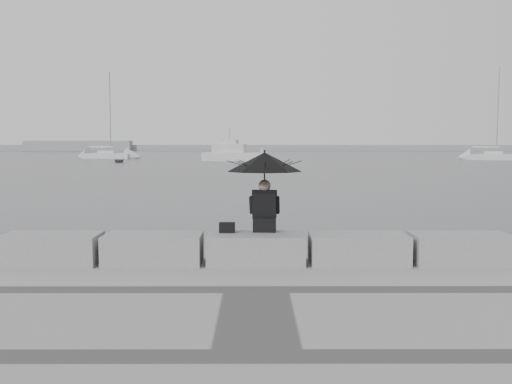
{
  "coord_description": "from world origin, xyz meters",
  "views": [
    {
      "loc": [
        -0.02,
        -9.78,
        2.53
      ],
      "look_at": [
        0.01,
        3.0,
        1.4
      ],
      "focal_mm": 40.0,
      "sensor_mm": 36.0,
      "label": 1
    }
  ],
  "objects_px": {
    "sailboat_left": "(108,155)",
    "motor_cruiser": "(236,154)",
    "dinghy": "(119,160)",
    "seated_person": "(265,171)",
    "sailboat_right": "(493,156)"
  },
  "relations": [
    {
      "from": "sailboat_left",
      "to": "sailboat_right",
      "type": "xyz_separation_m",
      "value": [
        55.08,
        -5.88,
        0.01
      ]
    },
    {
      "from": "sailboat_right",
      "to": "motor_cruiser",
      "type": "relative_size",
      "value": 1.45
    },
    {
      "from": "seated_person",
      "to": "sailboat_left",
      "type": "relative_size",
      "value": 0.11
    },
    {
      "from": "seated_person",
      "to": "sailboat_left",
      "type": "distance_m",
      "value": 78.72
    },
    {
      "from": "seated_person",
      "to": "motor_cruiser",
      "type": "xyz_separation_m",
      "value": [
        -2.68,
        65.64,
        -1.14
      ]
    },
    {
      "from": "sailboat_left",
      "to": "motor_cruiser",
      "type": "bearing_deg",
      "value": -10.5
    },
    {
      "from": "motor_cruiser",
      "to": "dinghy",
      "type": "relative_size",
      "value": 3.15
    },
    {
      "from": "sailboat_right",
      "to": "dinghy",
      "type": "xyz_separation_m",
      "value": [
        -49.8,
        -9.6,
        -0.3
      ]
    },
    {
      "from": "seated_person",
      "to": "sailboat_left",
      "type": "bearing_deg",
      "value": 111.66
    },
    {
      "from": "sailboat_right",
      "to": "dinghy",
      "type": "relative_size",
      "value": 4.56
    },
    {
      "from": "sailboat_left",
      "to": "seated_person",
      "type": "bearing_deg",
      "value": -57.12
    },
    {
      "from": "seated_person",
      "to": "sailboat_right",
      "type": "distance_m",
      "value": 77.11
    },
    {
      "from": "dinghy",
      "to": "motor_cruiser",
      "type": "bearing_deg",
      "value": 12.35
    },
    {
      "from": "sailboat_left",
      "to": "sailboat_right",
      "type": "distance_m",
      "value": 55.39
    },
    {
      "from": "dinghy",
      "to": "seated_person",
      "type": "bearing_deg",
      "value": -83.57
    }
  ]
}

